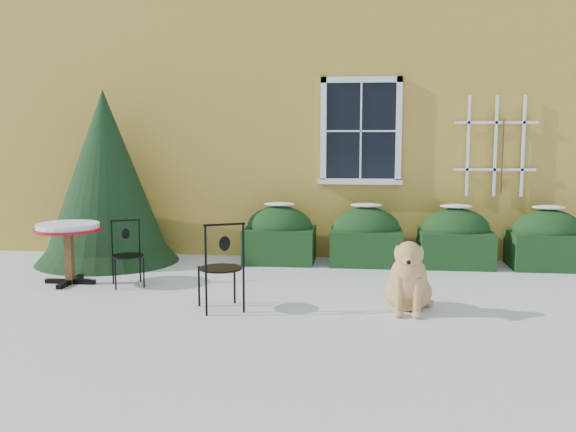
# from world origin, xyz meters

# --- Properties ---
(ground) EXTENTS (80.00, 80.00, 0.00)m
(ground) POSITION_xyz_m (0.00, 0.00, 0.00)
(ground) COLOR white
(ground) RESTS_ON ground
(house) EXTENTS (12.40, 8.40, 6.40)m
(house) POSITION_xyz_m (0.00, 7.00, 3.22)
(house) COLOR gold
(house) RESTS_ON ground
(hedge_row) EXTENTS (4.95, 0.80, 0.91)m
(hedge_row) POSITION_xyz_m (1.65, 2.55, 0.40)
(hedge_row) COLOR black
(hedge_row) RESTS_ON ground
(evergreen_shrub) EXTENTS (2.14, 2.14, 2.59)m
(evergreen_shrub) POSITION_xyz_m (-2.90, 2.29, 1.04)
(evergreen_shrub) COLOR black
(evergreen_shrub) RESTS_ON ground
(bistro_table) EXTENTS (0.85, 0.85, 0.79)m
(bistro_table) POSITION_xyz_m (-2.82, 0.82, 0.66)
(bistro_table) COLOR black
(bistro_table) RESTS_ON ground
(patio_chair_near) EXTENTS (0.58, 0.58, 0.98)m
(patio_chair_near) POSITION_xyz_m (-0.59, -0.22, 0.49)
(patio_chair_near) COLOR black
(patio_chair_near) RESTS_ON ground
(patio_chair_far) EXTENTS (0.49, 0.49, 0.83)m
(patio_chair_far) POSITION_xyz_m (-2.04, 0.82, 0.42)
(patio_chair_far) COLOR black
(patio_chair_far) RESTS_ON ground
(dog) EXTENTS (0.58, 0.91, 0.82)m
(dog) POSITION_xyz_m (1.43, -0.05, 0.33)
(dog) COLOR tan
(dog) RESTS_ON ground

